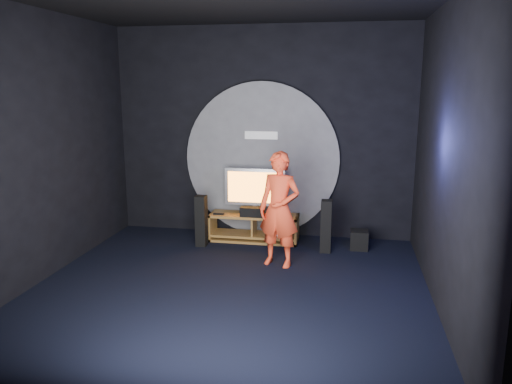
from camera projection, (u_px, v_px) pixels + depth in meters
floor at (229, 290)px, 6.33m from camera, size 5.00×5.00×0.00m
back_wall at (262, 133)px, 8.36m from camera, size 5.00×0.04×3.50m
front_wall at (144, 199)px, 3.55m from camera, size 5.00×0.04×3.50m
left_wall at (38, 148)px, 6.40m from camera, size 0.04×5.00×3.50m
right_wall at (447, 158)px, 5.51m from camera, size 0.04×5.00×3.50m
wall_disc_panel at (262, 160)px, 8.40m from camera, size 2.60×0.11×2.60m
media_console at (254, 229)px, 8.26m from camera, size 1.46×0.45×0.45m
tv at (255, 189)px, 8.19m from camera, size 0.99×0.22×0.75m
center_speaker at (252, 212)px, 8.07m from camera, size 0.40×0.15×0.15m
remote at (219, 214)px, 8.19m from camera, size 0.18×0.05×0.02m
tower_speaker_left at (201, 221)px, 7.96m from camera, size 0.16×0.18×0.82m
tower_speaker_right at (326, 226)px, 7.67m from camera, size 0.16×0.18×0.82m
subwoofer at (359, 240)px, 7.85m from camera, size 0.27×0.27×0.30m
player at (279, 209)px, 7.02m from camera, size 0.68×0.54×1.64m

